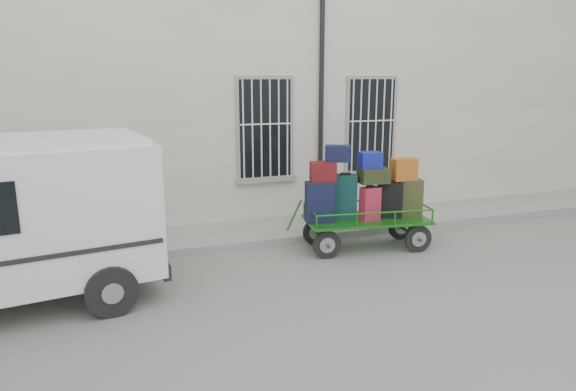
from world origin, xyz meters
The scene contains 4 objects.
ground centered at (0.00, 0.00, 0.00)m, with size 80.00×80.00×0.00m, color slate.
building centered at (0.00, 5.50, 3.00)m, with size 24.00×5.15×6.00m.
sidewalk centered at (0.00, 2.20, 0.07)m, with size 24.00×1.70×0.15m, color gray.
luggage_cart centered at (0.95, 0.63, 1.04)m, with size 2.91×1.42×2.11m.
Camera 1 is at (-3.79, -8.21, 3.38)m, focal length 32.00 mm.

